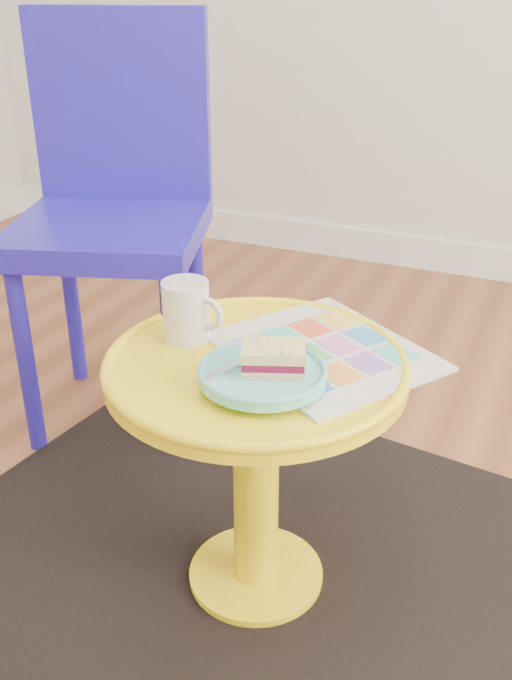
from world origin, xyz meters
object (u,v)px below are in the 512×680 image
at_px(mug, 187,310).
at_px(chair, 115,196).
at_px(side_table, 256,430).
at_px(plate, 263,375).
at_px(newspaper, 324,351).

bearing_deg(mug, chair, 140.92).
relative_size(side_table, plate, 2.52).
distance_m(newspaper, plate, 0.15).
relative_size(chair, mug, 8.34).
height_order(chair, mug, chair).
xyz_separation_m(newspaper, mug, (-0.23, -0.04, 0.05)).
distance_m(side_table, newspaper, 0.18).
bearing_deg(chair, side_table, -58.18).
xyz_separation_m(chair, newspaper, (0.66, -0.40, -0.08)).
height_order(chair, newspaper, chair).
relative_size(newspaper, mug, 2.89).
xyz_separation_m(chair, plate, (0.61, -0.54, -0.06)).
relative_size(mug, plate, 0.58).
bearing_deg(mug, plate, -20.75).
xyz_separation_m(newspaper, plate, (-0.05, -0.14, 0.02)).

